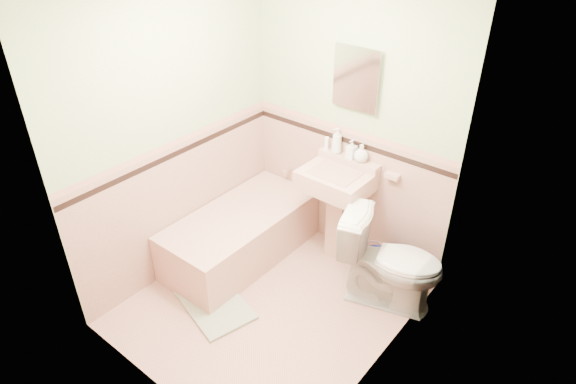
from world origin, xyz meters
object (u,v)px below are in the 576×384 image
Objects in this scene: soap_bottle_right at (361,153)px; shoe at (215,293)px; soap_bottle_mid at (352,149)px; soap_bottle_left at (337,141)px; medicine_cabinet at (357,78)px; toilet at (391,262)px; sink at (334,216)px; bathtub at (241,236)px; bucket at (376,267)px.

soap_bottle_right reaches higher than shoe.
soap_bottle_left is at bearing 180.00° from soap_bottle_mid.
medicine_cabinet reaches higher than toilet.
soap_bottle_right is at bearing 56.80° from sink.
bathtub is 1.27m from bucket.
medicine_cabinet is at bearing 46.53° from shoe.
sink reaches higher than bathtub.
medicine_cabinet reaches higher than soap_bottle_right.
shoe is (-0.47, -1.28, -1.02)m from soap_bottle_mid.
soap_bottle_mid is at bearing 0.00° from soap_bottle_left.
soap_bottle_right is (0.12, -0.03, -0.63)m from medicine_cabinet.
sink is at bearing 57.47° from toilet.
medicine_cabinet is 0.60m from soap_bottle_left.
soap_bottle_left reaches higher than sink.
soap_bottle_mid is at bearing 44.04° from toilet.
soap_bottle_left is 1.69m from shoe.
medicine_cabinet reaches higher than bathtub.
toilet is at bearing -28.91° from soap_bottle_mid.
bathtub is at bearing -127.46° from soap_bottle_left.
bucket is (0.48, -0.23, -1.56)m from medicine_cabinet.
soap_bottle_right is at bearing 0.00° from soap_bottle_mid.
medicine_cabinet is 2.76× the size of shoe.
medicine_cabinet is 0.55× the size of toilet.
soap_bottle_left reaches higher than shoe.
soap_bottle_mid is 1.07m from bucket.
bathtub is 1.61× the size of sink.
bathtub is at bearing -156.32° from bucket.
soap_bottle_mid is (0.70, 0.71, 0.85)m from bathtub.
shoe is at bearing -109.05° from medicine_cabinet.
bathtub reaches higher than bucket.
sink is 0.65m from soap_bottle_right.
shoe is at bearing -103.88° from soap_bottle_left.
soap_bottle_right is (0.12, 0.18, 0.61)m from sink.
sink reaches higher than shoe.
sink is 5.47× the size of soap_bottle_mid.
sink is 3.38× the size of bucket.
soap_bottle_mid is at bearing 180.00° from soap_bottle_right.
sink is at bearing -123.20° from soap_bottle_right.
toilet is at bearing -30.16° from medicine_cabinet.
medicine_cabinet reaches higher than bucket.
bathtub is 0.90m from sink.
medicine_cabinet is (0.68, 0.74, 1.47)m from bathtub.
soap_bottle_right is 1.73m from shoe.
bathtub is 1.78m from medicine_cabinet.
bucket is at bearing -2.65° from sink.
bathtub is at bearing 87.38° from shoe.
toilet is (1.37, 0.34, 0.19)m from bathtub.
soap_bottle_left is 0.28× the size of toilet.
medicine_cabinet is 1.95× the size of soap_bottle_left.
medicine_cabinet reaches higher than soap_bottle_mid.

